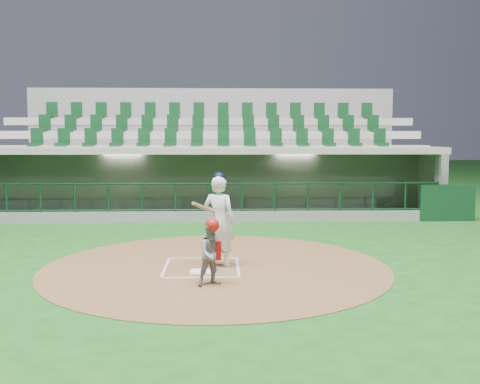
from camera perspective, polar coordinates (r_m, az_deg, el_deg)
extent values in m
plane|color=#164E16|center=(11.51, -4.06, -7.72)|extent=(120.00, 120.00, 0.00)
cylinder|color=brown|center=(11.31, -2.56, -7.93)|extent=(7.20, 7.20, 0.01)
cube|color=white|center=(10.83, -4.19, -8.46)|extent=(0.43, 0.43, 0.02)
cube|color=white|center=(11.27, -7.96, -7.97)|extent=(0.05, 1.80, 0.01)
cube|color=silver|center=(11.21, -0.24, -7.98)|extent=(0.05, 1.80, 0.01)
cube|color=white|center=(12.04, -3.96, -7.05)|extent=(1.55, 0.05, 0.01)
cube|color=white|center=(10.39, -4.28, -9.08)|extent=(1.55, 0.05, 0.01)
cube|color=slate|center=(18.97, -3.24, -4.15)|extent=(15.00, 3.00, 0.10)
cube|color=slate|center=(20.38, -3.17, 0.49)|extent=(15.00, 0.20, 2.70)
cube|color=#9D968B|center=(20.24, -3.18, 1.16)|extent=(13.50, 0.04, 0.90)
cube|color=gray|center=(20.08, 18.67, 0.13)|extent=(0.20, 3.00, 2.70)
cube|color=gray|center=(18.46, -3.31, 4.47)|extent=(15.40, 3.50, 0.20)
cube|color=slate|center=(17.33, -3.36, -2.73)|extent=(15.00, 0.15, 0.40)
cube|color=black|center=(17.18, -3.39, 2.48)|extent=(15.00, 0.01, 0.95)
cube|color=brown|center=(19.97, -3.18, -2.87)|extent=(12.75, 0.40, 0.45)
cube|color=white|center=(19.01, -12.39, 3.99)|extent=(1.30, 0.35, 0.04)
cube|color=white|center=(18.88, 5.88, 4.08)|extent=(1.30, 0.35, 0.04)
cube|color=black|center=(18.74, 21.22, -1.09)|extent=(1.80, 0.18, 1.20)
imported|color=maroon|center=(20.30, -14.53, -1.22)|extent=(1.19, 0.90, 1.63)
imported|color=#AA1219|center=(19.78, -11.13, -1.12)|extent=(1.08, 0.56, 1.77)
imported|color=#A51B11|center=(19.45, 2.85, -1.05)|extent=(1.03, 0.84, 1.83)
imported|color=#B51C13|center=(20.00, 8.28, -1.08)|extent=(1.62, 0.65, 1.71)
cube|color=slate|center=(22.00, -3.09, 1.64)|extent=(17.00, 6.50, 2.50)
cube|color=#ADA69C|center=(20.45, -3.18, 4.58)|extent=(16.60, 0.95, 0.30)
cube|color=#ADA89C|center=(21.40, -3.14, 6.09)|extent=(16.60, 0.95, 0.30)
cube|color=#9E988F|center=(22.36, -3.10, 7.47)|extent=(16.60, 0.95, 0.30)
cube|color=gray|center=(25.30, -2.96, 5.27)|extent=(17.00, 0.25, 5.05)
imported|color=white|center=(11.15, -2.25, -3.12)|extent=(0.81, 0.68, 1.90)
sphere|color=black|center=(11.05, -2.27, 1.44)|extent=(0.28, 0.28, 0.28)
cylinder|color=#A07649|center=(10.86, -3.58, -1.81)|extent=(0.58, 0.79, 0.39)
imported|color=gray|center=(9.75, -2.96, -6.61)|extent=(0.68, 0.61, 1.15)
sphere|color=#AD1B12|center=(9.65, -2.97, -3.57)|extent=(0.26, 0.26, 0.26)
cube|color=#AD1812|center=(9.89, -2.95, -6.24)|extent=(0.32, 0.10, 0.35)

